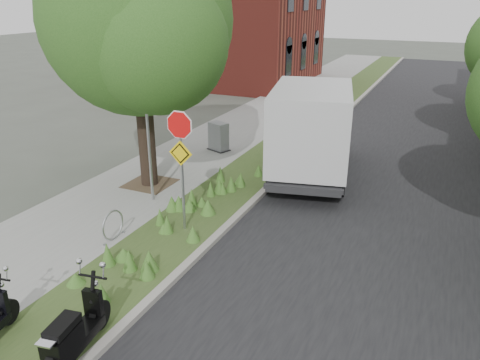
% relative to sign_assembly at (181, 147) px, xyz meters
% --- Properties ---
extents(ground, '(120.00, 120.00, 0.00)m').
position_rel_sign_assembly_xyz_m(ground, '(1.40, -0.58, -2.33)').
color(ground, '#4C5147').
rests_on(ground, ground).
extents(sidewalk_near, '(3.50, 60.00, 0.12)m').
position_rel_sign_assembly_xyz_m(sidewalk_near, '(-2.85, 9.42, -2.27)').
color(sidewalk_near, gray).
rests_on(sidewalk_near, ground).
extents(verge, '(2.00, 60.00, 0.12)m').
position_rel_sign_assembly_xyz_m(verge, '(-0.10, 9.42, -2.27)').
color(verge, '#344B20').
rests_on(verge, ground).
extents(kerb_near, '(0.20, 60.00, 0.13)m').
position_rel_sign_assembly_xyz_m(kerb_near, '(0.90, 9.42, -2.26)').
color(kerb_near, '#9E9991').
rests_on(kerb_near, ground).
extents(road, '(7.00, 60.00, 0.01)m').
position_rel_sign_assembly_xyz_m(road, '(4.40, 9.42, -2.32)').
color(road, black).
rests_on(road, ground).
extents(street_tree_main, '(6.21, 5.54, 7.66)m').
position_rel_sign_assembly_xyz_m(street_tree_main, '(-2.68, 2.28, 2.48)').
color(street_tree_main, black).
rests_on(street_tree_main, ground).
extents(bare_post, '(0.08, 0.08, 4.00)m').
position_rel_sign_assembly_xyz_m(bare_post, '(-1.80, 1.22, -0.21)').
color(bare_post, '#A5A8AD').
rests_on(bare_post, ground).
extents(bike_hoop, '(0.06, 0.78, 0.77)m').
position_rel_sign_assembly_xyz_m(bike_hoop, '(-1.30, -1.18, -1.83)').
color(bike_hoop, '#A5A8AD').
rests_on(bike_hoop, ground).
extents(sign_assembly, '(0.94, 0.08, 3.22)m').
position_rel_sign_assembly_xyz_m(sign_assembly, '(0.00, 0.00, 0.00)').
color(sign_assembly, '#A5A8AD').
rests_on(sign_assembly, ground).
extents(brick_building, '(9.40, 10.40, 8.30)m').
position_rel_sign_assembly_xyz_m(brick_building, '(-8.10, 21.42, 1.88)').
color(brick_building, maroon).
rests_on(brick_building, ground).
extents(scooter_near, '(0.56, 1.80, 0.86)m').
position_rel_sign_assembly_xyz_m(scooter_near, '(0.73, -4.75, -1.79)').
color(scooter_near, black).
rests_on(scooter_near, ground).
extents(box_truck, '(3.47, 6.15, 2.63)m').
position_rel_sign_assembly_xyz_m(box_truck, '(1.71, 5.36, -0.62)').
color(box_truck, '#262628').
rests_on(box_truck, ground).
extents(utility_cabinet, '(0.95, 0.79, 1.08)m').
position_rel_sign_assembly_xyz_m(utility_cabinet, '(-2.17, 6.23, -1.69)').
color(utility_cabinet, '#262628').
rests_on(utility_cabinet, ground).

